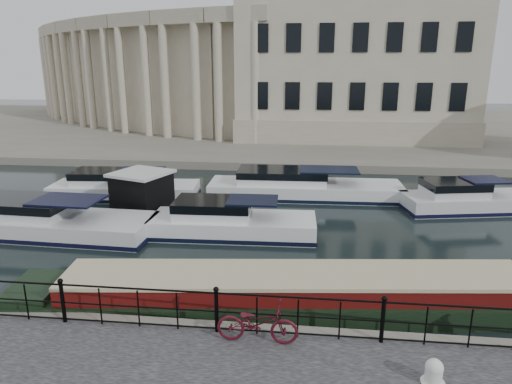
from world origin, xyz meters
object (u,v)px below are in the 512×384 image
harbour_hut (143,196)px  narrowboat (295,299)px  bicycle (257,323)px  mooring_bollard (434,372)px

harbour_hut → narrowboat: bearing=-27.6°
bicycle → harbour_hut: (-6.70, 10.66, -0.11)m
bicycle → narrowboat: (0.84, 2.50, -0.70)m
bicycle → harbour_hut: 12.59m
mooring_bollard → harbour_hut: harbour_hut is taller
bicycle → harbour_hut: size_ratio=0.49×
bicycle → narrowboat: size_ratio=0.12×
mooring_bollard → bicycle: bearing=164.4°
bicycle → mooring_bollard: bearing=-104.9°
bicycle → mooring_bollard: (3.80, -1.06, -0.25)m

